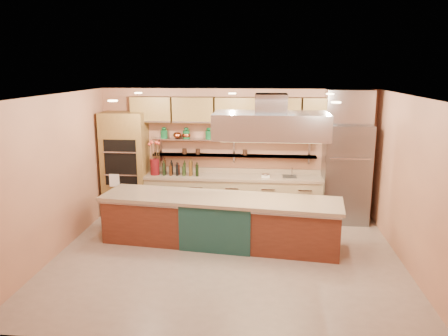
# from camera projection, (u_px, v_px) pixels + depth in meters

# --- Properties ---
(floor) EXTENTS (6.00, 5.00, 0.02)m
(floor) POSITION_uv_depth(u_px,v_px,m) (226.00, 258.00, 7.62)
(floor) COLOR gray
(floor) RESTS_ON ground
(ceiling) EXTENTS (6.00, 5.00, 0.02)m
(ceiling) POSITION_uv_depth(u_px,v_px,m) (227.00, 96.00, 6.98)
(ceiling) COLOR black
(ceiling) RESTS_ON wall_back
(wall_back) EXTENTS (6.00, 0.04, 2.80)m
(wall_back) POSITION_uv_depth(u_px,v_px,m) (236.00, 152.00, 9.72)
(wall_back) COLOR tan
(wall_back) RESTS_ON floor
(wall_front) EXTENTS (6.00, 0.04, 2.80)m
(wall_front) POSITION_uv_depth(u_px,v_px,m) (207.00, 237.00, 4.87)
(wall_front) COLOR tan
(wall_front) RESTS_ON floor
(wall_left) EXTENTS (0.04, 5.00, 2.80)m
(wall_left) POSITION_uv_depth(u_px,v_px,m) (55.00, 176.00, 7.57)
(wall_left) COLOR tan
(wall_left) RESTS_ON floor
(wall_right) EXTENTS (0.04, 5.00, 2.80)m
(wall_right) POSITION_uv_depth(u_px,v_px,m) (412.00, 185.00, 7.02)
(wall_right) COLOR tan
(wall_right) RESTS_ON floor
(oven_stack) EXTENTS (0.95, 0.64, 2.30)m
(oven_stack) POSITION_uv_depth(u_px,v_px,m) (125.00, 164.00, 9.69)
(oven_stack) COLOR olive
(oven_stack) RESTS_ON floor
(refrigerator) EXTENTS (0.95, 0.72, 2.10)m
(refrigerator) POSITION_uv_depth(u_px,v_px,m) (346.00, 174.00, 9.24)
(refrigerator) COLOR slate
(refrigerator) RESTS_ON floor
(back_counter) EXTENTS (3.84, 0.64, 0.93)m
(back_counter) POSITION_uv_depth(u_px,v_px,m) (233.00, 196.00, 9.65)
(back_counter) COLOR #9F865F
(back_counter) RESTS_ON floor
(wall_shelf_lower) EXTENTS (3.60, 0.26, 0.03)m
(wall_shelf_lower) POSITION_uv_depth(u_px,v_px,m) (234.00, 156.00, 9.61)
(wall_shelf_lower) COLOR #A9AAB0
(wall_shelf_lower) RESTS_ON wall_back
(wall_shelf_upper) EXTENTS (3.60, 0.26, 0.03)m
(wall_shelf_upper) POSITION_uv_depth(u_px,v_px,m) (234.00, 140.00, 9.54)
(wall_shelf_upper) COLOR #A9AAB0
(wall_shelf_upper) RESTS_ON wall_back
(upper_cabinets) EXTENTS (4.60, 0.36, 0.55)m
(upper_cabinets) POSITION_uv_depth(u_px,v_px,m) (236.00, 110.00, 9.34)
(upper_cabinets) COLOR olive
(upper_cabinets) RESTS_ON wall_back
(range_hood) EXTENTS (2.00, 1.00, 0.45)m
(range_hood) POSITION_uv_depth(u_px,v_px,m) (271.00, 125.00, 7.66)
(range_hood) COLOR #A9AAB0
(range_hood) RESTS_ON ceiling
(ceiling_downlights) EXTENTS (4.00, 2.80, 0.02)m
(ceiling_downlights) POSITION_uv_depth(u_px,v_px,m) (228.00, 97.00, 7.18)
(ceiling_downlights) COLOR #FFE5A5
(ceiling_downlights) RESTS_ON ceiling
(island) EXTENTS (4.42, 1.44, 0.91)m
(island) POSITION_uv_depth(u_px,v_px,m) (220.00, 221.00, 8.15)
(island) COLOR maroon
(island) RESTS_ON floor
(flower_vase) EXTENTS (0.23, 0.23, 0.36)m
(flower_vase) POSITION_uv_depth(u_px,v_px,m) (155.00, 167.00, 9.61)
(flower_vase) COLOR #5A0D12
(flower_vase) RESTS_ON back_counter
(oil_bottle_cluster) EXTENTS (0.89, 0.44, 0.27)m
(oil_bottle_cluster) POSITION_uv_depth(u_px,v_px,m) (181.00, 169.00, 9.57)
(oil_bottle_cluster) COLOR black
(oil_bottle_cluster) RESTS_ON back_counter
(kitchen_scale) EXTENTS (0.20, 0.17, 0.10)m
(kitchen_scale) POSITION_uv_depth(u_px,v_px,m) (266.00, 175.00, 9.42)
(kitchen_scale) COLOR white
(kitchen_scale) RESTS_ON back_counter
(bar_faucet) EXTENTS (0.03, 0.03, 0.21)m
(bar_faucet) POSITION_uv_depth(u_px,v_px,m) (292.00, 172.00, 9.45)
(bar_faucet) COLOR silver
(bar_faucet) RESTS_ON back_counter
(copper_kettle) EXTENTS (0.22, 0.22, 0.14)m
(copper_kettle) POSITION_uv_depth(u_px,v_px,m) (177.00, 135.00, 9.63)
(copper_kettle) COLOR #B9502A
(copper_kettle) RESTS_ON wall_shelf_upper
(green_canister) EXTENTS (0.17, 0.17, 0.19)m
(green_canister) POSITION_uv_depth(u_px,v_px,m) (217.00, 135.00, 9.54)
(green_canister) COLOR #114F26
(green_canister) RESTS_ON wall_shelf_upper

